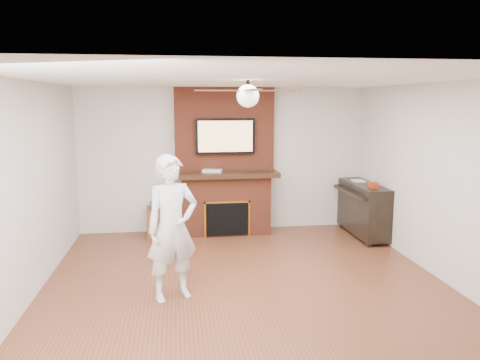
{
  "coord_description": "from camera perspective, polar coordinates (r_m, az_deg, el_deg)",
  "views": [
    {
      "loc": [
        -0.82,
        -5.36,
        2.26
      ],
      "look_at": [
        0.03,
        0.9,
        1.19
      ],
      "focal_mm": 35.0,
      "sensor_mm": 36.0,
      "label": 1
    }
  ],
  "objects": [
    {
      "name": "candle_green",
      "position": [
        8.05,
        -2.24,
        -6.47
      ],
      "size": [
        0.07,
        0.07,
        0.08
      ],
      "primitive_type": "cylinder",
      "color": "#4A742E",
      "rests_on": "ground"
    },
    {
      "name": "cable_box",
      "position": [
        7.92,
        -3.39,
        1.14
      ],
      "size": [
        0.36,
        0.26,
        0.05
      ],
      "primitive_type": "cube",
      "rotation": [
        0.0,
        0.0,
        -0.26
      ],
      "color": "silver",
      "rests_on": "fireplace"
    },
    {
      "name": "person",
      "position": [
        5.4,
        -8.26,
        -5.81
      ],
      "size": [
        0.72,
        0.61,
        1.67
      ],
      "primitive_type": "imported",
      "rotation": [
        0.0,
        0.0,
        0.39
      ],
      "color": "silver",
      "rests_on": "ground"
    },
    {
      "name": "tv",
      "position": [
        7.93,
        -1.81,
        5.36
      ],
      "size": [
        1.0,
        0.08,
        0.6
      ],
      "color": "black",
      "rests_on": "fireplace"
    },
    {
      "name": "candle_cream",
      "position": [
        8.06,
        -1.51,
        -6.27
      ],
      "size": [
        0.08,
        0.08,
        0.12
      ],
      "primitive_type": "cylinder",
      "color": "beige",
      "rests_on": "ground"
    },
    {
      "name": "room_shell",
      "position": [
        5.52,
        0.93,
        -0.98
      ],
      "size": [
        5.36,
        5.86,
        2.86
      ],
      "color": "#542A18",
      "rests_on": "ground"
    },
    {
      "name": "candle_blue",
      "position": [
        8.09,
        -0.68,
        -6.42
      ],
      "size": [
        0.06,
        0.06,
        0.07
      ],
      "primitive_type": "cylinder",
      "color": "#33559B",
      "rests_on": "ground"
    },
    {
      "name": "ceiling_fan",
      "position": [
        5.42,
        0.96,
        10.33
      ],
      "size": [
        1.21,
        1.21,
        0.31
      ],
      "color": "black",
      "rests_on": "room_shell"
    },
    {
      "name": "piano",
      "position": [
        8.18,
        14.74,
        -3.32
      ],
      "size": [
        0.52,
        1.37,
        0.99
      ],
      "rotation": [
        0.0,
        0.0,
        0.01
      ],
      "color": "black",
      "rests_on": "ground"
    },
    {
      "name": "fireplace",
      "position": [
        8.05,
        -1.82,
        0.51
      ],
      "size": [
        1.78,
        0.64,
        2.5
      ],
      "color": "brown",
      "rests_on": "ground"
    },
    {
      "name": "side_table",
      "position": [
        8.1,
        -9.54,
        -4.85
      ],
      "size": [
        0.53,
        0.53,
        0.57
      ],
      "rotation": [
        0.0,
        0.0,
        0.07
      ],
      "color": "#5B301A",
      "rests_on": "ground"
    }
  ]
}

